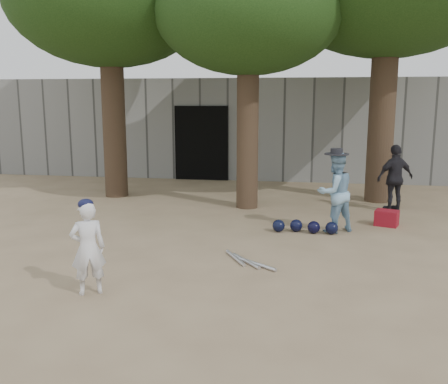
% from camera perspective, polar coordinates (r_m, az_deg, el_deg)
% --- Properties ---
extents(ground, '(70.00, 70.00, 0.00)m').
position_cam_1_polar(ground, '(7.43, -5.89, -8.51)').
color(ground, '#937C5E').
rests_on(ground, ground).
extents(boy_player, '(0.52, 0.46, 1.19)m').
position_cam_1_polar(boy_player, '(6.48, -15.29, -6.23)').
color(boy_player, white).
rests_on(boy_player, ground).
extents(spectator_blue, '(0.90, 0.85, 1.47)m').
position_cam_1_polar(spectator_blue, '(9.33, 12.57, -0.05)').
color(spectator_blue, '#87B2D1').
rests_on(spectator_blue, ground).
extents(spectator_dark, '(0.92, 0.68, 1.45)m').
position_cam_1_polar(spectator_dark, '(11.41, 18.96, 1.52)').
color(spectator_dark, black).
rests_on(spectator_dark, ground).
extents(red_bag, '(0.50, 0.44, 0.30)m').
position_cam_1_polar(red_bag, '(10.15, 18.10, -2.84)').
color(red_bag, maroon).
rests_on(red_bag, ground).
extents(back_building, '(16.00, 5.24, 3.00)m').
position_cam_1_polar(back_building, '(17.22, 3.09, 7.61)').
color(back_building, gray).
rests_on(back_building, ground).
extents(helmet_row, '(1.19, 0.31, 0.23)m').
position_cam_1_polar(helmet_row, '(9.27, 9.24, -3.93)').
color(helmet_row, black).
rests_on(helmet_row, ground).
extents(bat_pile, '(0.86, 0.81, 0.06)m').
position_cam_1_polar(bat_pile, '(7.56, 2.56, -7.88)').
color(bat_pile, silver).
rests_on(bat_pile, ground).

